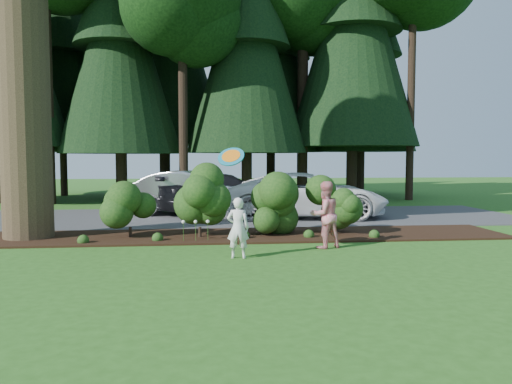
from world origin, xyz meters
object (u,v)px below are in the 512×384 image
Objects in this scene: car_white_suv at (306,195)px; car_dark_suv at (224,193)px; frisbee at (231,157)px; car_silver_wagon at (192,193)px; adult at (325,215)px; child at (238,228)px.

car_white_suv is 3.14m from car_dark_suv.
car_silver_wagon is at bearing 97.13° from frisbee.
car_silver_wagon reaches higher than car_dark_suv.
car_white_suv is 8.69× the size of frisbee.
car_silver_wagon is 3.09× the size of adult.
car_silver_wagon is 7.67m from adult.
car_white_suv is 4.36× the size of child.
car_dark_suv is (-2.78, 1.46, -0.03)m from car_white_suv.
adult is (2.08, 0.97, 0.14)m from child.
frisbee is (0.99, -7.89, 1.30)m from car_silver_wagon.
car_white_suv reaches higher than car_dark_suv.
child is at bearing 172.41° from car_dark_suv.
car_white_suv is 7.35m from frisbee.
car_silver_wagon is 3.76× the size of child.
adult is at bearing 178.80° from car_white_suv.
adult is (3.21, -6.97, -0.04)m from car_silver_wagon.
adult is (-0.73, -5.68, -0.03)m from car_white_suv.
car_white_suv is 3.58× the size of adult.
car_silver_wagon is 0.86× the size of car_white_suv.
car_dark_suv is 7.43m from adult.
frisbee is at bearing -12.53° from child.
car_dark_suv is 8.12m from child.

